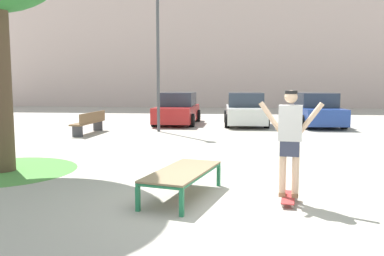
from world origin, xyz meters
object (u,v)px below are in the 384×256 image
Objects in this scene: car_white at (245,110)px; car_blue at (316,111)px; park_bench at (90,122)px; light_post at (158,35)px; car_red at (177,109)px; skate_box at (183,173)px; skater at (290,136)px; skateboard at (288,198)px.

car_white is 1.00× the size of car_blue.
light_post is (2.51, 0.94, 3.38)m from park_bench.
car_red is 1.75× the size of park_bench.
skate_box is 0.35× the size of light_post.
skater reaches higher than car_blue.
light_post reaches higher than car_red.
park_bench is at bearing -157.25° from car_blue.
skate_box is 12.40m from car_red.
skater is 0.40× the size of car_red.
light_post is at bearing 112.69° from skateboard.
car_red is 4.47m from light_post.
park_bench is (-2.83, -4.10, -0.24)m from car_red.
skateboard is 12.27m from car_white.
skate_box is at bearing -81.57° from car_red.
skate_box is 0.48× the size of car_red.
skateboard is at bearing -88.47° from car_white.
skater reaches higher than skateboard.
skater is 12.88m from car_red.
park_bench is at bearing 119.66° from skate_box.
car_white is at bearing -2.41° from car_red.
skater is at bearing -52.44° from park_bench.
car_red is at bearing 178.02° from car_blue.
light_post reaches higher than skater.
skater is 0.40× the size of car_white.
skate_box is 12.21m from car_white.
car_blue is (6.42, -0.22, 0.00)m from car_red.
skateboard is at bearing -67.31° from light_post.
skateboard is (1.72, -0.12, -0.34)m from skate_box.
car_white reaches higher than park_bench.
skater is at bearing -88.47° from car_white.
park_bench is at bearing 127.56° from skateboard.
skateboard is 0.49× the size of skater.
park_bench reaches higher than skateboard.
skater is at bearing -103.34° from car_blue.
skater reaches higher than car_red.
skater is 0.40× the size of car_blue.
car_blue is 1.77× the size of park_bench.
skater is 12.50m from car_blue.
skate_box is 0.48× the size of car_white.
car_white is at bearing 91.53° from skater.
skater is at bearing -67.30° from light_post.
car_blue is at bearing 76.66° from skater.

